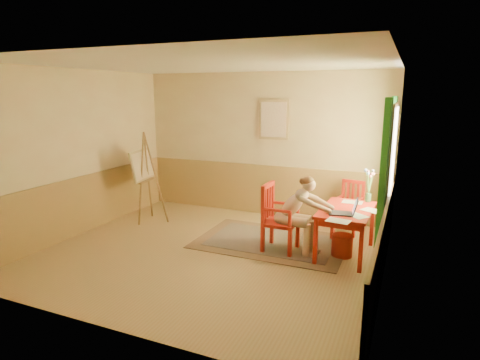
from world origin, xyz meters
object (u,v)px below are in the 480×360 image
at_px(chair_left, 277,218).
at_px(table, 346,215).
at_px(easel, 144,169).
at_px(chair_back, 349,207).
at_px(figure, 297,211).
at_px(laptop, 346,211).

bearing_deg(chair_left, table, 13.41).
bearing_deg(easel, chair_back, 12.96).
distance_m(figure, laptop, 0.72).
height_order(table, laptop, laptop).
bearing_deg(easel, figure, -8.17).
height_order(chair_left, easel, easel).
xyz_separation_m(laptop, easel, (-3.79, 0.49, 0.24)).
xyz_separation_m(chair_left, laptop, (1.02, -0.06, 0.24)).
bearing_deg(table, chair_back, 95.31).
relative_size(chair_back, figure, 0.75).
relative_size(table, chair_back, 1.34).
height_order(table, easel, easel).
bearing_deg(laptop, easel, 172.61).
xyz_separation_m(table, figure, (-0.69, -0.24, 0.04)).
height_order(chair_back, laptop, laptop).
bearing_deg(table, laptop, -85.43).
xyz_separation_m(table, laptop, (0.02, -0.29, 0.14)).
height_order(table, chair_left, chair_left).
xyz_separation_m(table, easel, (-3.77, 0.20, 0.38)).
xyz_separation_m(table, chair_left, (-1.00, -0.24, -0.10)).
bearing_deg(table, easel, 176.98).
relative_size(laptop, easel, 0.25).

